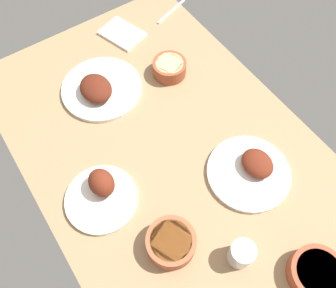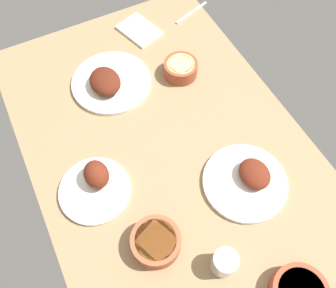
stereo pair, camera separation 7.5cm
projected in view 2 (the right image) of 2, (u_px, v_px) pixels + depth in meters
The scene contains 9 objects.
dining_table at pixel (168, 150), 120.50cm from camera, with size 140.00×90.00×4.00cm, color #937551.
plate_far_side at pixel (96, 184), 109.23cm from camera, with size 22.64×22.64×9.29cm.
plate_near_viewer at pixel (109, 82), 129.76cm from camera, with size 29.73×29.73×7.47cm.
plate_center_main at pixel (248, 180), 110.84cm from camera, with size 27.00×27.00×6.69cm.
bowl_potatoes at pixel (181, 68), 131.85cm from camera, with size 12.66×12.66×5.67cm.
bowl_soup at pixel (156, 242), 99.83cm from camera, with size 14.47×14.47×6.04cm.
water_tumbler at pixel (224, 263), 96.16cm from camera, with size 7.05×7.05×8.34cm, color silver.
folded_napkin at pixel (139, 30), 145.27cm from camera, with size 16.78×12.03×1.20cm, color white.
fork_loose at pixel (192, 13), 150.77cm from camera, with size 18.32×0.90×0.80cm, color silver.
Camera 2 is at (-51.23, 25.96, 107.95)cm, focal length 37.46 mm.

